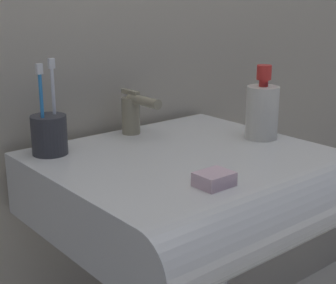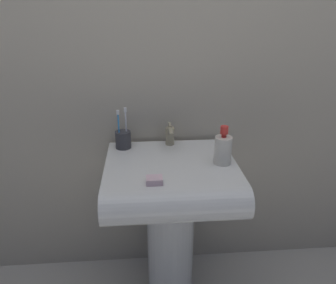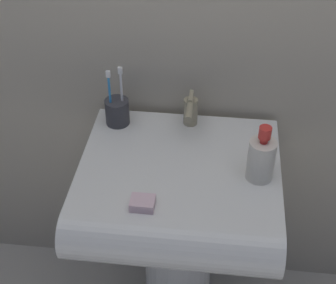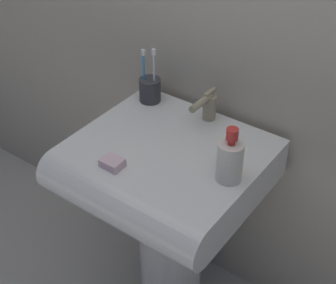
# 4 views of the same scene
# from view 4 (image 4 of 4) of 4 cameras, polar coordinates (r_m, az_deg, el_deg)

# --- Properties ---
(sink_pedestal) EXTENTS (0.21, 0.21, 0.60)m
(sink_pedestal) POSITION_cam_4_polar(r_m,az_deg,el_deg) (1.80, 0.32, -11.38)
(sink_pedestal) COLOR white
(sink_pedestal) RESTS_ON ground
(sink_basin) EXTENTS (0.55, 0.52, 0.13)m
(sink_basin) POSITION_cam_4_polar(r_m,az_deg,el_deg) (1.52, -0.74, -3.23)
(sink_basin) COLOR white
(sink_basin) RESTS_ON sink_pedestal
(faucet) EXTENTS (0.04, 0.13, 0.10)m
(faucet) POSITION_cam_4_polar(r_m,az_deg,el_deg) (1.59, 4.40, 4.05)
(faucet) COLOR tan
(faucet) RESTS_ON sink_basin
(toothbrush_cup) EXTENTS (0.07, 0.07, 0.19)m
(toothbrush_cup) POSITION_cam_4_polar(r_m,az_deg,el_deg) (1.70, -2.02, 5.88)
(toothbrush_cup) COLOR #38383D
(toothbrush_cup) RESTS_ON sink_basin
(soap_bottle) EXTENTS (0.07, 0.07, 0.16)m
(soap_bottle) POSITION_cam_4_polar(r_m,az_deg,el_deg) (1.36, 6.88, -1.99)
(soap_bottle) COLOR silver
(soap_bottle) RESTS_ON sink_basin
(bar_soap) EXTENTS (0.06, 0.05, 0.02)m
(bar_soap) POSITION_cam_4_polar(r_m,az_deg,el_deg) (1.43, -6.20, -2.30)
(bar_soap) COLOR silver
(bar_soap) RESTS_ON sink_basin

